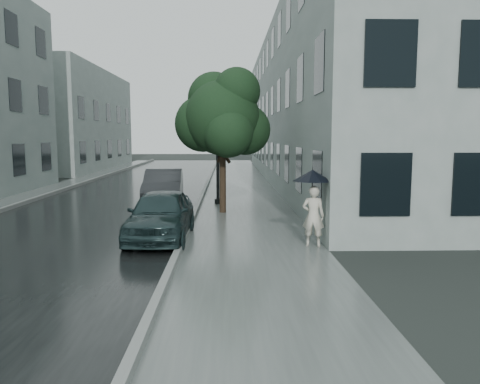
{
  "coord_description": "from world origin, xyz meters",
  "views": [
    {
      "loc": [
        -0.4,
        -9.36,
        2.75
      ],
      "look_at": [
        -0.1,
        2.57,
        1.3
      ],
      "focal_mm": 35.0,
      "sensor_mm": 36.0,
      "label": 1
    }
  ],
  "objects_px": {
    "pedestrian": "(313,216)",
    "lamp_post": "(214,133)",
    "car_near": "(161,214)",
    "car_far": "(164,186)",
    "street_tree": "(222,117)"
  },
  "relations": [
    {
      "from": "pedestrian",
      "to": "lamp_post",
      "type": "bearing_deg",
      "value": -55.04
    },
    {
      "from": "lamp_post",
      "to": "car_near",
      "type": "height_order",
      "value": "lamp_post"
    },
    {
      "from": "car_far",
      "to": "street_tree",
      "type": "bearing_deg",
      "value": -46.62
    },
    {
      "from": "lamp_post",
      "to": "street_tree",
      "type": "bearing_deg",
      "value": -76.72
    },
    {
      "from": "car_near",
      "to": "pedestrian",
      "type": "bearing_deg",
      "value": -12.54
    },
    {
      "from": "pedestrian",
      "to": "car_far",
      "type": "bearing_deg",
      "value": -43.03
    },
    {
      "from": "car_near",
      "to": "car_far",
      "type": "height_order",
      "value": "car_far"
    },
    {
      "from": "pedestrian",
      "to": "car_near",
      "type": "height_order",
      "value": "pedestrian"
    },
    {
      "from": "lamp_post",
      "to": "car_far",
      "type": "bearing_deg",
      "value": 177.17
    },
    {
      "from": "pedestrian",
      "to": "car_near",
      "type": "distance_m",
      "value": 4.02
    },
    {
      "from": "street_tree",
      "to": "car_far",
      "type": "distance_m",
      "value": 4.27
    },
    {
      "from": "lamp_post",
      "to": "car_near",
      "type": "bearing_deg",
      "value": -98.04
    },
    {
      "from": "pedestrian",
      "to": "street_tree",
      "type": "relative_size",
      "value": 0.3
    },
    {
      "from": "lamp_post",
      "to": "pedestrian",
      "type": "bearing_deg",
      "value": -67.2
    },
    {
      "from": "lamp_post",
      "to": "car_far",
      "type": "relative_size",
      "value": 1.18
    }
  ]
}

